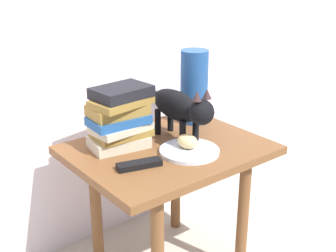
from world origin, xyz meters
TOP-DOWN VIEW (x-y plane):
  - side_table at (0.00, 0.00)m, footprint 0.69×0.54m
  - plate at (0.02, -0.09)m, footprint 0.21×0.21m
  - bread_roll at (0.03, -0.08)m, footprint 0.07×0.09m
  - cat at (0.07, 0.02)m, footprint 0.11×0.48m
  - book_stack at (-0.14, 0.10)m, footprint 0.23×0.17m
  - green_vase at (0.25, 0.14)m, footprint 0.11×0.11m
  - tv_remote at (-0.18, -0.08)m, footprint 0.16×0.08m

SIDE VIEW (x-z plane):
  - side_table at x=0.00m, z-range 0.18..0.71m
  - plate at x=0.02m, z-range 0.52..0.54m
  - tv_remote at x=-0.18m, z-range 0.52..0.54m
  - bread_roll at x=0.03m, z-range 0.54..0.59m
  - book_stack at x=-0.14m, z-range 0.52..0.75m
  - cat at x=0.07m, z-range 0.54..0.77m
  - green_vase at x=0.25m, z-range 0.52..0.83m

